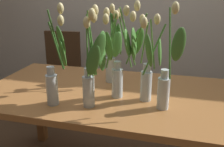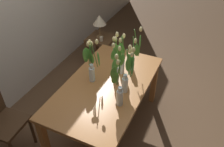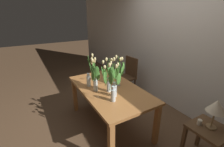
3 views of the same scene
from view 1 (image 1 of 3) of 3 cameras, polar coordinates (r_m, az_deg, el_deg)
The scene contains 8 objects.
dining_table at distance 1.74m, azimuth -1.68°, elevation -6.65°, with size 1.60×0.90×0.74m.
tulip_vase_0 at distance 1.80m, azimuth 0.37°, elevation 4.89°, with size 0.14×0.21×0.55m.
tulip_vase_1 at distance 1.52m, azimuth 7.17°, elevation 1.68°, with size 0.24×0.15×0.56m.
tulip_vase_2 at distance 1.39m, azimuth -4.38°, elevation 1.06°, with size 0.16×0.13×0.57m.
tulip_vase_3 at distance 1.50m, azimuth -12.52°, elevation 0.13°, with size 0.12×0.16×0.57m.
tulip_vase_4 at distance 1.40m, azimuth 11.28°, elevation -0.74°, with size 0.24×0.15×0.59m.
tulip_vase_5 at distance 1.53m, azimuth 1.50°, elevation 2.65°, with size 0.21×0.24×0.58m.
dining_chair at distance 2.88m, azimuth -11.35°, elevation 0.86°, with size 0.43×0.43×0.93m.
Camera 1 is at (0.46, -1.50, 1.40)m, focal length 41.13 mm.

